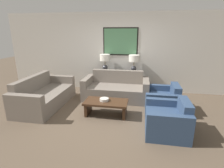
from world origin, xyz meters
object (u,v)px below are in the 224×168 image
Objects in this scene: table_lamp_right at (134,60)px; coffee_table at (106,105)px; armchair_near_camera at (168,120)px; console_table at (119,81)px; table_lamp_left at (105,59)px; couch_by_back_wall at (116,89)px; decorative_bowl at (104,100)px; armchair_near_back_wall at (163,101)px; couch_by_side at (45,96)px.

coffee_table is at bearing -106.74° from table_lamp_right.
armchair_near_camera is (0.86, -2.40, -0.84)m from table_lamp_right.
table_lamp_left reaches higher than console_table.
couch_by_back_wall is (0.49, -0.67, -0.83)m from table_lamp_left.
table_lamp_left is at bearing 101.41° from decorative_bowl.
coffee_table is 1.52m from armchair_near_camera.
decorative_bowl is at bearing -78.59° from table_lamp_left.
armchair_near_camera is at bearing -20.95° from coffee_table.
armchair_near_back_wall is 1.00× the size of armchair_near_camera.
console_table is at bearing 87.86° from coffee_table.
couch_by_side is at bearing -175.43° from armchair_near_back_wall.
couch_by_side reaches higher than armchair_near_camera.
couch_by_side is 2.13× the size of armchair_near_back_wall.
console_table is 0.90m from table_lamp_right.
armchair_near_camera is (3.25, -0.82, -0.02)m from couch_by_side.
armchair_near_camera reaches higher than coffee_table.
console_table is at bearing 135.61° from armchair_near_back_wall.
couch_by_back_wall is 1.19m from coffee_table.
coffee_table is 1.14× the size of armchair_near_camera.
decorative_bowl is at bearing -93.66° from console_table.
table_lamp_left is at bearing 126.27° from couch_by_back_wall.
table_lamp_left is 0.28× the size of couch_by_side.
couch_by_side is at bearing 165.75° from armchair_near_camera.
console_table is at bearing 180.00° from table_lamp_right.
decorative_bowl is 0.24× the size of armchair_near_camera.
couch_by_side is at bearing 171.52° from decorative_bowl.
console_table is 1.85m from decorative_bowl.
table_lamp_left is at bearing 48.20° from couch_by_side.
table_lamp_right is 2.07m from decorative_bowl.
couch_by_back_wall reaches higher than armchair_near_camera.
coffee_table is 0.14m from decorative_bowl.
table_lamp_right is (0.98, 0.00, 0.00)m from table_lamp_left.
table_lamp_right is at bearing 109.62° from armchair_near_camera.
console_table is 0.71× the size of couch_by_side.
decorative_bowl is (-0.05, 0.02, 0.13)m from coffee_table.
console_table is 1.89m from armchair_near_back_wall.
armchair_near_camera is (1.35, -1.73, -0.02)m from couch_by_back_wall.
coffee_table is at bearing -92.14° from console_table.
table_lamp_left is at bearing 180.00° from console_table.
table_lamp_right reaches higher than decorative_bowl.
armchair_near_back_wall is at bearing -44.39° from console_table.
armchair_near_camera is (1.46, -0.56, -0.14)m from decorative_bowl.
table_lamp_right is 0.60× the size of armchair_near_back_wall.
decorative_bowl is (1.78, -0.27, 0.12)m from couch_by_side.
couch_by_back_wall reaches higher than console_table.
table_lamp_right is at bearing 123.01° from armchair_near_back_wall.
console_table reaches higher than armchair_near_camera.
table_lamp_right is 2.98m from couch_by_side.
console_table reaches higher than coffee_table.
armchair_near_camera is (0.00, -1.08, 0.00)m from armchair_near_back_wall.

